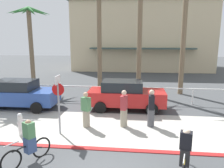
{
  "coord_description": "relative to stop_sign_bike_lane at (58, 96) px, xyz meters",
  "views": [
    {
      "loc": [
        0.75,
        -5.15,
        3.99
      ],
      "look_at": [
        -0.44,
        6.0,
        1.71
      ],
      "focal_mm": 34.79,
      "sensor_mm": 36.0,
      "label": 1
    }
  ],
  "objects": [
    {
      "name": "curb_paint",
      "position": [
        2.41,
        -1.13,
        -1.66
      ],
      "size": [
        44.0,
        0.24,
        0.03
      ],
      "primitive_type": "cube",
      "color": "maroon",
      "rests_on": "ground"
    },
    {
      "name": "building_backdrop",
      "position": [
        3.94,
        24.02,
        2.98
      ],
      "size": [
        18.6,
        12.13,
        9.28
      ],
      "color": "beige",
      "rests_on": "ground"
    },
    {
      "name": "pedestrian_2",
      "position": [
        2.69,
        1.1,
        -0.86
      ],
      "size": [
        0.38,
        0.44,
        1.76
      ],
      "color": "gray",
      "rests_on": "ground"
    },
    {
      "name": "palm_tree_1",
      "position": [
        -5.51,
        9.03,
        3.44
      ],
      "size": [
        3.45,
        3.12,
        6.66
      ],
      "color": "#756047",
      "rests_on": "ground"
    },
    {
      "name": "palm_tree_2",
      "position": [
        0.31,
        8.75,
        4.42
      ],
      "size": [
        3.01,
        3.4,
        7.96
      ],
      "color": "#756047",
      "rests_on": "ground"
    },
    {
      "name": "pedestrian_1",
      "position": [
        0.96,
        0.87,
        -0.9
      ],
      "size": [
        0.47,
        0.43,
        1.68
      ],
      "color": "gray",
      "rests_on": "ground"
    },
    {
      "name": "sidewalk_strip",
      "position": [
        2.41,
        0.87,
        -1.67
      ],
      "size": [
        44.0,
        4.0,
        0.02
      ],
      "primitive_type": "cube",
      "color": "#ADAAA0",
      "rests_on": "ground"
    },
    {
      "name": "car_blue_1",
      "position": [
        -3.64,
        3.33,
        -0.81
      ],
      "size": [
        4.4,
        2.02,
        1.69
      ],
      "color": "#284793",
      "rests_on": "ground"
    },
    {
      "name": "cyclist_black_1",
      "position": [
        -0.25,
        -2.25,
        -0.98
      ],
      "size": [
        0.98,
        1.59,
        1.5
      ],
      "color": "black",
      "rests_on": "ground"
    },
    {
      "name": "ground_plane",
      "position": [
        2.41,
        6.67,
        -1.68
      ],
      "size": [
        80.0,
        80.0,
        0.0
      ],
      "primitive_type": "plane",
      "color": "#424447"
    },
    {
      "name": "stop_sign_bike_lane",
      "position": [
        0.0,
        0.0,
        0.0
      ],
      "size": [
        0.52,
        0.56,
        2.56
      ],
      "color": "gray",
      "rests_on": "ground"
    },
    {
      "name": "palm_tree_3",
      "position": [
        3.44,
        8.2,
        5.16
      ],
      "size": [
        2.94,
        3.35,
        9.07
      ],
      "color": "#756047",
      "rests_on": "ground"
    },
    {
      "name": "pedestrian_0",
      "position": [
        3.95,
        1.25,
        -0.85
      ],
      "size": [
        0.33,
        0.4,
        1.78
      ],
      "color": "#4C4C51",
      "rests_on": "ground"
    },
    {
      "name": "palm_tree_4",
      "position": [
        6.62,
        7.91,
        4.9
      ],
      "size": [
        3.46,
        2.95,
        9.31
      ],
      "color": "#756047",
      "rests_on": "ground"
    },
    {
      "name": "rail_fence",
      "position": [
        2.41,
        5.17,
        -0.84
      ],
      "size": [
        26.47,
        0.08,
        1.04
      ],
      "color": "white",
      "rests_on": "ground"
    },
    {
      "name": "cyclist_yellow_0",
      "position": [
        4.67,
        -2.48,
        -0.98
      ],
      "size": [
        0.55,
        1.77,
        1.5
      ],
      "color": "black",
      "rests_on": "ground"
    },
    {
      "name": "car_red_2",
      "position": [
        2.65,
        3.78,
        -0.81
      ],
      "size": [
        4.4,
        2.02,
        1.69
      ],
      "color": "red",
      "rests_on": "ground"
    },
    {
      "name": "bollard_2",
      "position": [
        -1.59,
        -0.33,
        -1.16
      ],
      "size": [
        0.2,
        0.2,
        1.0
      ],
      "color": "white",
      "rests_on": "ground"
    }
  ]
}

